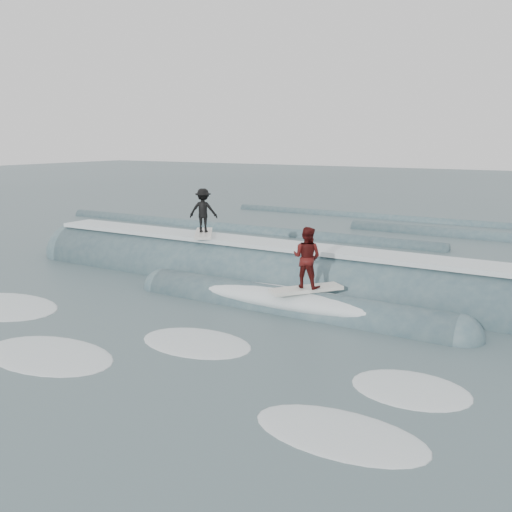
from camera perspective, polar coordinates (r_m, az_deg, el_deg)
The scene contains 6 objects.
ground at distance 14.12m, azimuth -9.70°, elevation -7.58°, with size 160.00×160.00×0.00m, color #3B5256.
breaking_wave at distance 18.07m, azimuth 1.82°, elevation -3.00°, with size 20.49×4.08×2.61m.
surfer_black at distance 19.51m, azimuth -5.29°, elevation 4.28°, with size 1.59×1.96×1.59m.
surfer_red at distance 15.18m, azimuth 5.10°, elevation -0.52°, with size 1.64×1.93×1.74m.
whitewater at distance 13.34m, azimuth -11.47°, elevation -8.82°, with size 14.39×4.29×0.10m.
far_swells at distance 29.05m, azimuth 15.67°, elevation 2.11°, with size 38.19×8.65×0.80m.
Camera 1 is at (8.84, -9.99, 4.63)m, focal length 40.00 mm.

